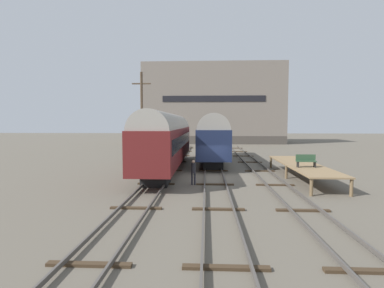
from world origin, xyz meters
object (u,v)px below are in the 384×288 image
bench (306,160)px  utility_pole (142,119)px  train_car_navy (212,136)px  person_worker (193,170)px  train_car_maroon (167,138)px

bench → utility_pole: 15.23m
train_car_navy → person_worker: bearing=-97.0°
train_car_navy → bench: bearing=-59.6°
person_worker → train_car_maroon: bearing=113.0°
train_car_maroon → utility_pole: (-2.67, 1.64, 1.75)m
train_car_maroon → bench: bearing=-25.2°
train_car_maroon → person_worker: 6.96m
train_car_maroon → bench: train_car_maroon is taller
person_worker → utility_pole: (-5.28, 7.80, 3.67)m
train_car_navy → person_worker: train_car_navy is taller
train_car_navy → bench: train_car_navy is taller
bench → utility_pole: size_ratio=0.15×
train_car_maroon → train_car_navy: train_car_maroon is taller
train_car_maroon → person_worker: (2.61, -6.16, -1.92)m
train_car_navy → person_worker: size_ratio=8.99×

